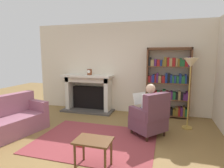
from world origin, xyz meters
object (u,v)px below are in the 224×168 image
(floor_lamp, at_px, (190,69))
(side_table, at_px, (93,144))
(fireplace, at_px, (89,92))
(bookshelf, at_px, (168,84))
(seated_reader, at_px, (147,107))
(mantel_clock, at_px, (90,72))
(armchair_reading, at_px, (150,117))
(sofa_floral, at_px, (5,122))

(floor_lamp, bearing_deg, side_table, -125.71)
(fireplace, distance_m, side_table, 3.18)
(bookshelf, bearing_deg, floor_lamp, -58.64)
(bookshelf, distance_m, side_table, 3.17)
(seated_reader, relative_size, floor_lamp, 0.68)
(seated_reader, bearing_deg, fireplace, -84.32)
(mantel_clock, bearing_deg, floor_lamp, -13.04)
(bookshelf, xyz_separation_m, seated_reader, (-0.43, -1.40, -0.32))
(fireplace, bearing_deg, side_table, -65.72)
(bookshelf, height_order, side_table, bookshelf)
(seated_reader, height_order, floor_lamp, floor_lamp)
(fireplace, bearing_deg, armchair_reading, -35.31)
(bookshelf, distance_m, sofa_floral, 4.13)
(mantel_clock, xyz_separation_m, side_table, (1.22, -2.79, -0.84))
(mantel_clock, height_order, seated_reader, mantel_clock)
(bookshelf, distance_m, seated_reader, 1.50)
(armchair_reading, bearing_deg, sofa_floral, -32.91)
(mantel_clock, relative_size, seated_reader, 0.16)
(sofa_floral, bearing_deg, seated_reader, -57.82)
(mantel_clock, relative_size, armchair_reading, 0.18)
(mantel_clock, height_order, side_table, mantel_clock)
(fireplace, xyz_separation_m, bookshelf, (2.38, 0.03, 0.34))
(bookshelf, bearing_deg, fireplace, -179.22)
(sofa_floral, distance_m, side_table, 2.34)
(fireplace, height_order, sofa_floral, fireplace)
(mantel_clock, bearing_deg, seated_reader, -34.11)
(armchair_reading, relative_size, floor_lamp, 0.58)
(fireplace, bearing_deg, sofa_floral, -112.48)
(sofa_floral, distance_m, floor_lamp, 4.27)
(fireplace, relative_size, bookshelf, 0.82)
(seated_reader, relative_size, sofa_floral, 0.63)
(bookshelf, relative_size, side_table, 3.47)
(armchair_reading, bearing_deg, floor_lamp, 171.21)
(fireplace, bearing_deg, bookshelf, 0.78)
(fireplace, bearing_deg, seated_reader, -35.04)
(mantel_clock, distance_m, sofa_floral, 2.62)
(sofa_floral, bearing_deg, mantel_clock, -11.22)
(seated_reader, distance_m, floor_lamp, 1.36)
(bookshelf, relative_size, seated_reader, 1.70)
(armchair_reading, height_order, seated_reader, seated_reader)
(bookshelf, relative_size, floor_lamp, 1.16)
(bookshelf, height_order, seated_reader, bookshelf)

